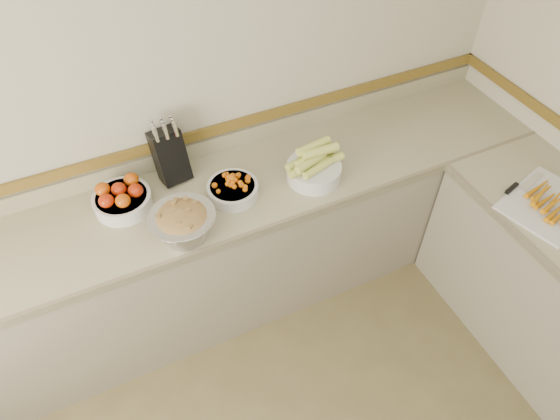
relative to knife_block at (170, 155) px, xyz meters
name	(u,v)px	position (x,y,z in m)	size (l,w,h in m)	color
back_wall	(158,102)	(0.01, 0.10, 0.25)	(4.00, 4.00, 0.00)	#ADA88F
counter_back	(200,256)	(0.01, -0.22, -0.59)	(4.00, 0.65, 1.08)	gray
knife_block	(170,155)	(0.00, 0.00, 0.00)	(0.18, 0.20, 0.37)	black
tomato_bowl	(122,198)	(-0.29, -0.11, -0.09)	(0.29, 0.29, 0.14)	silver
cherry_tomato_bowl	(233,188)	(0.23, -0.27, -0.10)	(0.26, 0.26, 0.14)	silver
corn_bowl	(314,167)	(0.67, -0.33, -0.07)	(0.32, 0.29, 0.21)	silver
rhubarb_bowl	(183,224)	(-0.07, -0.43, -0.06)	(0.31, 0.31, 0.17)	#B2B2BA
cutting_board	(550,204)	(1.63, -1.02, -0.13)	(0.53, 0.47, 0.06)	beige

